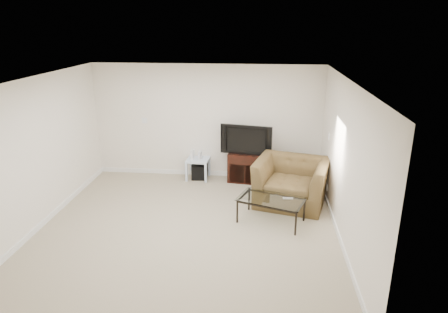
# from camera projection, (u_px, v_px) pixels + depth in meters

# --- Properties ---
(floor) EXTENTS (5.00, 5.00, 0.00)m
(floor) POSITION_uv_depth(u_px,v_px,m) (188.00, 228.00, 6.78)
(floor) COLOR tan
(floor) RESTS_ON ground
(ceiling) EXTENTS (5.00, 5.00, 0.00)m
(ceiling) POSITION_uv_depth(u_px,v_px,m) (183.00, 80.00, 5.98)
(ceiling) COLOR white
(ceiling) RESTS_ON ground
(wall_back) EXTENTS (5.00, 0.02, 2.50)m
(wall_back) POSITION_uv_depth(u_px,v_px,m) (207.00, 122.00, 8.74)
(wall_back) COLOR silver
(wall_back) RESTS_ON ground
(wall_left) EXTENTS (0.02, 5.00, 2.50)m
(wall_left) POSITION_uv_depth(u_px,v_px,m) (37.00, 154.00, 6.61)
(wall_left) COLOR silver
(wall_left) RESTS_ON ground
(wall_right) EXTENTS (0.02, 5.00, 2.50)m
(wall_right) POSITION_uv_depth(u_px,v_px,m) (345.00, 164.00, 6.15)
(wall_right) COLOR silver
(wall_right) RESTS_ON ground
(plate_back) EXTENTS (0.12, 0.02, 0.12)m
(plate_back) POSITION_uv_depth(u_px,v_px,m) (145.00, 120.00, 8.85)
(plate_back) COLOR white
(plate_back) RESTS_ON wall_back
(plate_right_switch) EXTENTS (0.02, 0.09, 0.13)m
(plate_right_switch) POSITION_uv_depth(u_px,v_px,m) (329.00, 136.00, 7.66)
(plate_right_switch) COLOR white
(plate_right_switch) RESTS_ON wall_right
(plate_right_outlet) EXTENTS (0.02, 0.08, 0.12)m
(plate_right_outlet) POSITION_uv_depth(u_px,v_px,m) (327.00, 188.00, 7.68)
(plate_right_outlet) COLOR white
(plate_right_outlet) RESTS_ON wall_right
(tv_stand) EXTENTS (0.84, 0.63, 0.64)m
(tv_stand) POSITION_uv_depth(u_px,v_px,m) (247.00, 166.00, 8.74)
(tv_stand) COLOR black
(tv_stand) RESTS_ON floor
(dvd_player) EXTENTS (0.47, 0.36, 0.06)m
(dvd_player) POSITION_uv_depth(u_px,v_px,m) (247.00, 158.00, 8.63)
(dvd_player) COLOR black
(dvd_player) RESTS_ON tv_stand
(television) EXTENTS (1.05, 0.40, 0.64)m
(television) POSITION_uv_depth(u_px,v_px,m) (247.00, 139.00, 8.51)
(television) COLOR black
(television) RESTS_ON tv_stand
(side_table) EXTENTS (0.50, 0.50, 0.46)m
(side_table) POSITION_uv_depth(u_px,v_px,m) (198.00, 169.00, 8.87)
(side_table) COLOR #A2B3C6
(side_table) RESTS_ON floor
(subwoofer) EXTENTS (0.37, 0.37, 0.34)m
(subwoofer) POSITION_uv_depth(u_px,v_px,m) (200.00, 171.00, 8.91)
(subwoofer) COLOR black
(subwoofer) RESTS_ON floor
(game_console) EXTENTS (0.06, 0.16, 0.21)m
(game_console) POSITION_uv_depth(u_px,v_px,m) (193.00, 154.00, 8.76)
(game_console) COLOR white
(game_console) RESTS_ON side_table
(game_case) EXTENTS (0.07, 0.14, 0.18)m
(game_case) POSITION_uv_depth(u_px,v_px,m) (200.00, 155.00, 8.74)
(game_case) COLOR silver
(game_case) RESTS_ON side_table
(recliner) EXTENTS (1.49, 1.16, 1.16)m
(recliner) POSITION_uv_depth(u_px,v_px,m) (292.00, 175.00, 7.56)
(recliner) COLOR #4F3420
(recliner) RESTS_ON floor
(coffee_table) EXTENTS (1.26, 0.97, 0.44)m
(coffee_table) POSITION_uv_depth(u_px,v_px,m) (271.00, 210.00, 6.93)
(coffee_table) COLOR black
(coffee_table) RESTS_ON floor
(remote) EXTENTS (0.18, 0.05, 0.02)m
(remote) POSITION_uv_depth(u_px,v_px,m) (288.00, 198.00, 6.86)
(remote) COLOR #B2B2B7
(remote) RESTS_ON coffee_table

